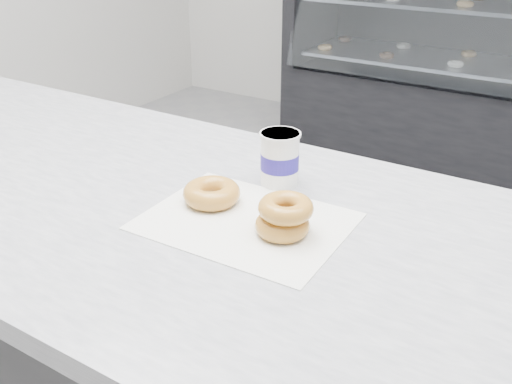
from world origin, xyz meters
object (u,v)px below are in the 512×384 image
Objects in this scene: donut_stack at (284,216)px; donut_single at (212,193)px; display_case at (496,82)px; coffee_cup at (280,158)px.

donut_single is at bearing 170.34° from donut_stack.
display_case is 22.82× the size of coffee_cup.
coffee_cup is at bearing 64.93° from donut_single.
donut_single is 1.00× the size of coffee_cup.
display_case is at bearing 89.25° from donut_single.
display_case reaches higher than coffee_cup.
display_case is at bearing 91.43° from coffee_cup.
donut_stack is (0.17, -0.03, 0.01)m from donut_single.
display_case is 25.10× the size of donut_stack.
coffee_cup reaches higher than donut_stack.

